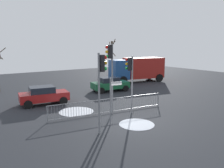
{
  "coord_description": "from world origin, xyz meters",
  "views": [
    {
      "loc": [
        -8.67,
        -10.85,
        4.8
      ],
      "look_at": [
        0.68,
        2.82,
        1.93
      ],
      "focal_mm": 36.69,
      "sensor_mm": 36.0,
      "label": 1
    }
  ],
  "objects_px": {
    "car_green_far": "(110,84)",
    "car_red_trailing": "(44,95)",
    "traffic_light_rear_right": "(130,72)",
    "traffic_light_foreground_right": "(101,75)",
    "delivery_truck": "(137,68)",
    "bare_tree_left": "(112,57)",
    "direction_sign_post": "(112,99)",
    "traffic_light_foreground_left": "(110,63)"
  },
  "relations": [
    {
      "from": "traffic_light_rear_right",
      "to": "traffic_light_foreground_right",
      "type": "height_order",
      "value": "traffic_light_foreground_right"
    },
    {
      "from": "bare_tree_left",
      "to": "direction_sign_post",
      "type": "bearing_deg",
      "value": -124.45
    },
    {
      "from": "direction_sign_post",
      "to": "traffic_light_foreground_left",
      "type": "bearing_deg",
      "value": 65.58
    },
    {
      "from": "traffic_light_foreground_left",
      "to": "bare_tree_left",
      "type": "bearing_deg",
      "value": -28.37
    },
    {
      "from": "car_green_far",
      "to": "delivery_truck",
      "type": "height_order",
      "value": "delivery_truck"
    },
    {
      "from": "traffic_light_rear_right",
      "to": "car_green_far",
      "type": "bearing_deg",
      "value": 30.81
    },
    {
      "from": "traffic_light_foreground_left",
      "to": "direction_sign_post",
      "type": "relative_size",
      "value": 1.7
    },
    {
      "from": "traffic_light_rear_right",
      "to": "direction_sign_post",
      "type": "height_order",
      "value": "traffic_light_rear_right"
    },
    {
      "from": "traffic_light_foreground_right",
      "to": "bare_tree_left",
      "type": "relative_size",
      "value": 0.77
    },
    {
      "from": "traffic_light_foreground_left",
      "to": "car_green_far",
      "type": "bearing_deg",
      "value": -27.29
    },
    {
      "from": "car_green_far",
      "to": "delivery_truck",
      "type": "distance_m",
      "value": 7.2
    },
    {
      "from": "car_green_far",
      "to": "traffic_light_rear_right",
      "type": "bearing_deg",
      "value": -104.68
    },
    {
      "from": "car_green_far",
      "to": "bare_tree_left",
      "type": "relative_size",
      "value": 0.71
    },
    {
      "from": "traffic_light_rear_right",
      "to": "bare_tree_left",
      "type": "distance_m",
      "value": 19.95
    },
    {
      "from": "traffic_light_foreground_right",
      "to": "car_green_far",
      "type": "xyz_separation_m",
      "value": [
        6.72,
        9.19,
        -2.44
      ]
    },
    {
      "from": "traffic_light_rear_right",
      "to": "traffic_light_foreground_left",
      "type": "bearing_deg",
      "value": 120.18
    },
    {
      "from": "traffic_light_foreground_right",
      "to": "car_red_trailing",
      "type": "height_order",
      "value": "traffic_light_foreground_right"
    },
    {
      "from": "traffic_light_rear_right",
      "to": "traffic_light_foreground_left",
      "type": "relative_size",
      "value": 0.83
    },
    {
      "from": "traffic_light_foreground_right",
      "to": "direction_sign_post",
      "type": "distance_m",
      "value": 2.11
    },
    {
      "from": "traffic_light_rear_right",
      "to": "bare_tree_left",
      "type": "bearing_deg",
      "value": 23.56
    },
    {
      "from": "delivery_truck",
      "to": "bare_tree_left",
      "type": "distance_m",
      "value": 6.96
    },
    {
      "from": "car_green_far",
      "to": "delivery_truck",
      "type": "bearing_deg",
      "value": 34.98
    },
    {
      "from": "car_green_far",
      "to": "car_red_trailing",
      "type": "bearing_deg",
      "value": -160.81
    },
    {
      "from": "car_red_trailing",
      "to": "bare_tree_left",
      "type": "relative_size",
      "value": 0.71
    },
    {
      "from": "delivery_truck",
      "to": "bare_tree_left",
      "type": "bearing_deg",
      "value": -85.1
    },
    {
      "from": "car_red_trailing",
      "to": "delivery_truck",
      "type": "bearing_deg",
      "value": 25.88
    },
    {
      "from": "traffic_light_foreground_left",
      "to": "car_green_far",
      "type": "relative_size",
      "value": 1.21
    },
    {
      "from": "traffic_light_foreground_left",
      "to": "car_green_far",
      "type": "height_order",
      "value": "traffic_light_foreground_left"
    },
    {
      "from": "direction_sign_post",
      "to": "bare_tree_left",
      "type": "distance_m",
      "value": 22.39
    },
    {
      "from": "traffic_light_foreground_left",
      "to": "car_green_far",
      "type": "xyz_separation_m",
      "value": [
        4.38,
        6.6,
        -2.79
      ]
    },
    {
      "from": "traffic_light_rear_right",
      "to": "direction_sign_post",
      "type": "xyz_separation_m",
      "value": [
        -2.44,
        -1.29,
        -1.34
      ]
    },
    {
      "from": "traffic_light_foreground_left",
      "to": "traffic_light_foreground_right",
      "type": "bearing_deg",
      "value": 144.22
    },
    {
      "from": "traffic_light_rear_right",
      "to": "delivery_truck",
      "type": "bearing_deg",
      "value": 11.59
    },
    {
      "from": "traffic_light_rear_right",
      "to": "bare_tree_left",
      "type": "relative_size",
      "value": 0.71
    },
    {
      "from": "direction_sign_post",
      "to": "bare_tree_left",
      "type": "relative_size",
      "value": 0.51
    },
    {
      "from": "traffic_light_foreground_right",
      "to": "delivery_truck",
      "type": "bearing_deg",
      "value": 129.99
    },
    {
      "from": "delivery_truck",
      "to": "traffic_light_foreground_left",
      "type": "bearing_deg",
      "value": 52.71
    },
    {
      "from": "traffic_light_foreground_left",
      "to": "traffic_light_foreground_right",
      "type": "relative_size",
      "value": 1.11
    },
    {
      "from": "direction_sign_post",
      "to": "delivery_truck",
      "type": "relative_size",
      "value": 0.39
    },
    {
      "from": "delivery_truck",
      "to": "bare_tree_left",
      "type": "height_order",
      "value": "bare_tree_left"
    },
    {
      "from": "car_red_trailing",
      "to": "traffic_light_foreground_right",
      "type": "bearing_deg",
      "value": -77.32
    },
    {
      "from": "car_green_far",
      "to": "direction_sign_post",
      "type": "bearing_deg",
      "value": -114.49
    }
  ]
}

